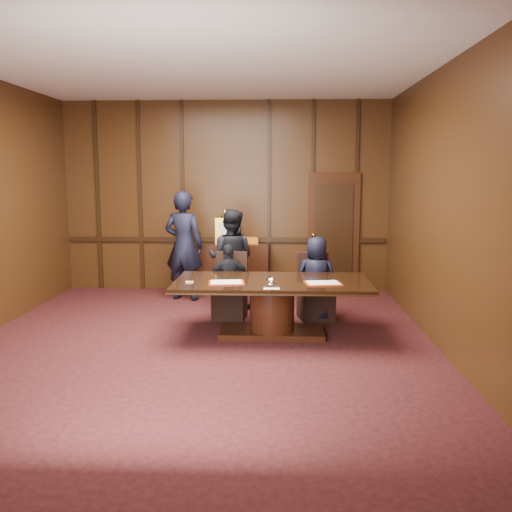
{
  "coord_description": "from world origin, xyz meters",
  "views": [
    {
      "loc": [
        0.98,
        -6.58,
        2.18
      ],
      "look_at": [
        0.67,
        0.8,
        1.05
      ],
      "focal_mm": 38.0,
      "sensor_mm": 36.0,
      "label": 1
    }
  ],
  "objects": [
    {
      "name": "room",
      "position": [
        0.07,
        0.14,
        1.72
      ],
      "size": [
        7.0,
        7.04,
        3.5
      ],
      "color": "black",
      "rests_on": "ground"
    },
    {
      "name": "inkstand",
      "position": [
        0.9,
        0.09,
        0.81
      ],
      "size": [
        0.2,
        0.14,
        0.12
      ],
      "color": "white",
      "rests_on": "conference_table"
    },
    {
      "name": "witness_left",
      "position": [
        -0.65,
        2.61,
        0.95
      ],
      "size": [
        0.78,
        0.6,
        1.89
      ],
      "primitive_type": "imported",
      "rotation": [
        0.0,
        0.0,
        2.9
      ],
      "color": "black",
      "rests_on": "ground"
    },
    {
      "name": "folder_right",
      "position": [
        1.56,
        0.34,
        0.77
      ],
      "size": [
        0.5,
        0.39,
        0.02
      ],
      "rotation": [
        0.0,
        0.0,
        0.14
      ],
      "color": "#A1250E",
      "rests_on": "conference_table"
    },
    {
      "name": "signatory_right",
      "position": [
        1.55,
        1.34,
        0.63
      ],
      "size": [
        0.7,
        0.55,
        1.27
      ],
      "primitive_type": "imported",
      "rotation": [
        0.0,
        0.0,
        2.89
      ],
      "color": "black",
      "rests_on": "ground"
    },
    {
      "name": "conference_table",
      "position": [
        0.9,
        0.54,
        0.51
      ],
      "size": [
        2.62,
        1.32,
        0.76
      ],
      "color": "black",
      "rests_on": "ground"
    },
    {
      "name": "signatory_left",
      "position": [
        0.25,
        1.34,
        0.57
      ],
      "size": [
        0.72,
        0.42,
        1.15
      ],
      "primitive_type": "imported",
      "rotation": [
        0.0,
        0.0,
        3.37
      ],
      "color": "black",
      "rests_on": "ground"
    },
    {
      "name": "folder_left",
      "position": [
        0.31,
        0.33,
        0.77
      ],
      "size": [
        0.5,
        0.39,
        0.02
      ],
      "rotation": [
        0.0,
        0.0,
        0.13
      ],
      "color": "#A1250E",
      "rests_on": "conference_table"
    },
    {
      "name": "sideboard",
      "position": [
        0.0,
        3.26,
        0.49
      ],
      "size": [
        1.6,
        0.45,
        1.54
      ],
      "color": "black",
      "rests_on": "ground"
    },
    {
      "name": "chair_left",
      "position": [
        0.25,
        1.41,
        0.29
      ],
      "size": [
        0.52,
        0.52,
        0.99
      ],
      "rotation": [
        0.0,
        0.0,
        -0.09
      ],
      "color": "black",
      "rests_on": "ground"
    },
    {
      "name": "notepad",
      "position": [
        -0.18,
        0.34,
        0.77
      ],
      "size": [
        0.1,
        0.07,
        0.01
      ],
      "primitive_type": "cube",
      "rotation": [
        0.0,
        0.0,
        -0.04
      ],
      "color": "#D5B668",
      "rests_on": "conference_table"
    },
    {
      "name": "witness_right",
      "position": [
        0.21,
        2.12,
        0.8
      ],
      "size": [
        0.88,
        0.75,
        1.61
      ],
      "primitive_type": "imported",
      "rotation": [
        0.0,
        0.0,
        2.95
      ],
      "color": "black",
      "rests_on": "ground"
    },
    {
      "name": "chair_right",
      "position": [
        1.54,
        1.41,
        0.29
      ],
      "size": [
        0.57,
        0.57,
        0.99
      ],
      "rotation": [
        0.0,
        0.0,
        0.21
      ],
      "color": "black",
      "rests_on": "ground"
    }
  ]
}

